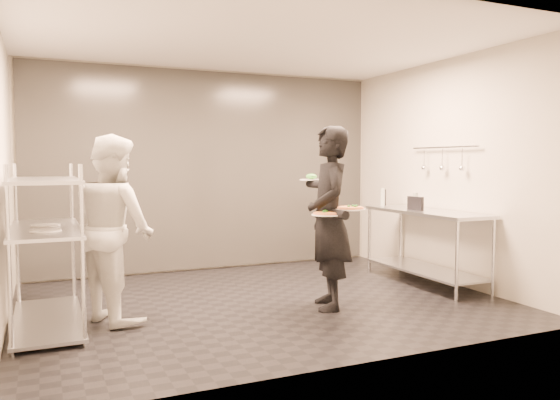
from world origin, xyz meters
name	(u,v)px	position (x,y,z in m)	size (l,w,h in m)	color
room_shell	(228,171)	(0.00, 1.18, 1.40)	(5.00, 4.00, 2.80)	black
pass_rack	(46,243)	(-2.15, 0.00, 0.77)	(0.60, 1.60, 1.50)	silver
prep_counter	(425,234)	(2.18, 0.00, 0.63)	(0.60, 1.80, 0.92)	silver
utensil_rail	(443,160)	(2.43, 0.00, 1.55)	(0.07, 1.20, 0.31)	silver
waiter	(329,218)	(0.54, -0.51, 0.94)	(0.69, 0.45, 1.89)	black
chef	(114,228)	(-1.55, -0.06, 0.89)	(0.86, 0.67, 1.78)	white
pizza_plate_near	(326,214)	(0.42, -0.66, 1.00)	(0.30, 0.30, 0.05)	white
pizza_plate_far	(350,208)	(0.68, -0.69, 1.05)	(0.31, 0.31, 0.05)	white
salad_plate	(311,178)	(0.50, -0.18, 1.35)	(0.25, 0.25, 0.07)	white
pos_monitor	(415,203)	(2.06, 0.05, 1.01)	(0.05, 0.24, 0.17)	black
bottle_green	(383,197)	(2.09, 0.80, 1.04)	(0.07, 0.07, 0.24)	gray
bottle_clear	(415,201)	(2.17, 0.20, 1.02)	(0.06, 0.06, 0.21)	gray
bottle_dark	(384,198)	(2.10, 0.80, 1.03)	(0.07, 0.07, 0.22)	black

